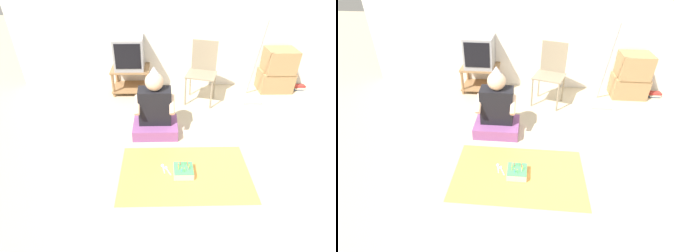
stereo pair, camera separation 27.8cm
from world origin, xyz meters
The scene contains 13 objects.
ground_plane centered at (0.00, 0.00, 0.00)m, with size 16.00×16.00×0.00m, color beige.
wall_back centered at (0.00, 2.13, 1.27)m, with size 6.40×0.06×2.55m.
tv_stand centered at (-1.35, 1.88, 0.24)m, with size 0.60×0.45×0.41m.
tv centered at (-1.35, 1.88, 0.65)m, with size 0.44×0.44×0.47m.
folding_chair centered at (-0.25, 1.58, 0.52)m, with size 0.52×0.49×0.90m.
cardboard_box_stack centered at (1.01, 1.87, 0.34)m, with size 0.52×0.40×0.69m.
dust_mop centered at (0.53, 1.51, 0.36)m, with size 0.28×0.40×1.23m.
book_pile centered at (1.45, 1.89, 0.04)m, with size 0.19×0.15×0.07m.
person_seated centered at (-0.94, 0.71, 0.30)m, with size 0.56×0.43×0.87m.
party_cloth centered at (-0.62, -0.08, 0.00)m, with size 1.37×0.86×0.01m.
birthday_cake centered at (-0.64, -0.09, 0.05)m, with size 0.20×0.20×0.14m.
plastic_spoon_near centered at (-0.85, 0.01, 0.01)m, with size 0.05×0.14×0.01m.
plastic_spoon_far centered at (-0.81, -0.02, 0.01)m, with size 0.07×0.14×0.01m.
Camera 2 is at (-0.56, -2.08, 1.98)m, focal length 28.00 mm.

